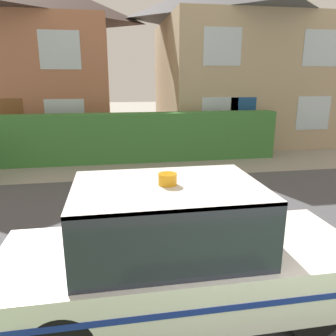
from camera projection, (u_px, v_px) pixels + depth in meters
road_strip at (210, 226)px, 6.36m from camera, size 28.00×6.74×0.01m
garden_hedge at (135, 138)px, 11.16m from camera, size 9.89×0.63×1.66m
police_car at (177, 253)px, 3.91m from camera, size 4.27×1.63×1.74m
house_left at (21, 58)px, 13.74m from camera, size 7.49×5.91×7.11m
house_right at (240, 55)px, 14.93m from camera, size 7.32×6.62×7.44m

